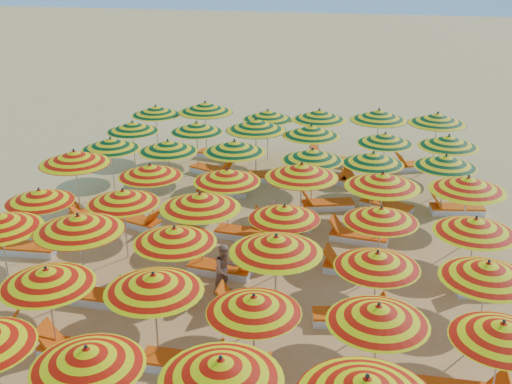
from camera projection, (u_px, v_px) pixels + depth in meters
ground at (253, 249)px, 18.58m from camera, size 120.00×120.00×0.00m
umbrella_2 at (87, 357)px, 10.85m from camera, size 2.52×2.52×2.09m
umbrella_3 at (221, 369)px, 10.40m from camera, size 2.44×2.44×2.21m
umbrella_7 at (47, 277)px, 13.34m from camera, size 2.62×2.62×2.12m
umbrella_8 at (154, 283)px, 13.02m from camera, size 2.16×2.16×2.18m
umbrella_9 at (254, 304)px, 12.53m from camera, size 2.08×2.08×2.02m
umbrella_10 at (378, 314)px, 12.08m from camera, size 2.40×2.40×2.10m
umbrella_11 at (503, 331)px, 11.66m from camera, size 2.23×2.23×2.03m
umbrella_13 at (78, 223)px, 15.40m from camera, size 2.90×2.90×2.32m
umbrella_14 at (175, 235)px, 15.19m from camera, size 2.49×2.49×2.13m
umbrella_15 at (276, 244)px, 14.46m from camera, size 2.80×2.80×2.27m
umbrella_16 at (377, 260)px, 14.18m from camera, size 2.33×2.33×2.05m
umbrella_17 at (488, 271)px, 13.54m from camera, size 2.54×2.54×2.15m
umbrella_18 at (39, 196)px, 17.69m from camera, size 2.31×2.31×2.03m
umbrella_19 at (123, 197)px, 17.45m from camera, size 2.58×2.58×2.11m
umbrella_20 at (200, 201)px, 16.79m from camera, size 2.40×2.40×2.27m
umbrella_21 at (284, 212)px, 16.68m from camera, size 1.91×1.91×2.01m
umbrella_22 at (381, 215)px, 16.40m from camera, size 2.45×2.45×2.07m
umbrella_23 at (476, 226)px, 15.61m from camera, size 2.70×2.70×2.16m
umbrella_24 at (74, 157)px, 19.88m from camera, size 2.55×2.55×2.34m
umbrella_25 at (150, 170)px, 19.46m from camera, size 2.20×2.20×2.08m
umbrella_26 at (227, 175)px, 18.88m from camera, size 2.51×2.51×2.15m
umbrella_27 at (302, 171)px, 18.78m from camera, size 2.85×2.85×2.33m
umbrella_28 at (383, 180)px, 18.17m from camera, size 2.78×2.78×2.29m
umbrella_29 at (468, 184)px, 17.91m from camera, size 2.19×2.19×2.28m
umbrella_30 at (111, 144)px, 21.82m from camera, size 2.28×2.28×2.12m
umbrella_31 at (168, 146)px, 21.57m from camera, size 2.11×2.11×2.12m
umbrella_32 at (234, 146)px, 21.29m from camera, size 2.74×2.74×2.20m
umbrella_33 at (313, 155)px, 20.68m from camera, size 2.43×2.43×2.13m
umbrella_34 at (373, 158)px, 20.43m from camera, size 2.31×2.31×2.11m
umbrella_35 at (446, 161)px, 20.19m from camera, size 2.43×2.43×2.10m
umbrella_36 at (133, 127)px, 23.93m from camera, size 2.10×2.10×2.06m
umbrella_37 at (197, 127)px, 23.85m from camera, size 2.50×2.50×2.06m
umbrella_38 at (256, 125)px, 23.23m from camera, size 2.86×2.86×2.35m
umbrella_39 at (311, 131)px, 23.00m from camera, size 2.15×2.15×2.20m
umbrella_40 at (385, 138)px, 22.48m from camera, size 2.02×2.02×2.08m
umbrella_41 at (449, 141)px, 21.85m from camera, size 2.60×2.60×2.19m
umbrella_42 at (156, 110)px, 25.99m from camera, size 2.35×2.35×2.09m
umbrella_43 at (205, 107)px, 25.61m from camera, size 2.51×2.51×2.34m
umbrella_44 at (268, 115)px, 25.29m from camera, size 2.12×2.12×2.11m
umbrella_45 at (319, 115)px, 24.78m from camera, size 2.55×2.55×2.26m
umbrella_46 at (379, 115)px, 24.51m from camera, size 2.67×2.67×2.34m
umbrella_47 at (437, 118)px, 24.11m from camera, size 2.56×2.56×2.32m
lounger_5 at (77, 350)px, 13.84m from camera, size 1.75×0.64×0.69m
lounger_6 at (183, 363)px, 13.43m from camera, size 1.74×0.60×0.69m
lounger_7 at (230, 370)px, 13.21m from camera, size 1.82×0.99×0.69m
lounger_9 at (105, 298)px, 15.82m from camera, size 1.75×0.62×0.69m
lounger_10 at (152, 299)px, 15.76m from camera, size 1.82×0.93×0.69m
lounger_11 at (252, 308)px, 15.39m from camera, size 1.74×0.62×0.69m
lounger_12 at (351, 317)px, 15.05m from camera, size 1.81×0.88×0.69m
lounger_13 at (26, 248)px, 18.32m from camera, size 1.76×0.68×0.69m
lounger_14 at (222, 269)px, 17.20m from camera, size 1.79×0.79×0.69m
lounger_15 at (354, 268)px, 17.23m from camera, size 1.78×0.75×0.69m
lounger_16 at (487, 288)px, 16.28m from camera, size 1.81×0.91×0.69m
lounger_17 at (95, 215)px, 20.47m from camera, size 1.80×0.86×0.69m
lounger_18 at (136, 221)px, 20.03m from camera, size 1.83×1.10×0.69m
lounger_19 at (246, 234)px, 19.21m from camera, size 1.79×0.77×0.69m
lounger_20 at (282, 224)px, 19.82m from camera, size 1.81×0.90×0.69m
lounger_21 at (358, 237)px, 19.03m from camera, size 1.79×0.81×0.69m
lounger_22 at (220, 192)px, 22.26m from camera, size 1.83×1.05×0.69m
lounger_23 at (326, 204)px, 21.29m from camera, size 1.83×1.05×0.69m
lounger_24 at (385, 205)px, 21.21m from camera, size 1.82×1.25×0.69m
lounger_25 at (455, 209)px, 20.93m from camera, size 1.80×0.84×0.69m
lounger_26 at (213, 171)px, 24.31m from camera, size 1.82×1.20×0.69m
lounger_27 at (271, 177)px, 23.63m from camera, size 1.79×0.78×0.69m
lounger_28 at (326, 178)px, 23.54m from camera, size 1.75×0.63×0.69m
lounger_29 at (365, 184)px, 23.03m from camera, size 1.83×1.09×0.69m
lounger_30 at (220, 155)px, 26.05m from camera, size 1.82×0.94×0.69m
lounger_31 at (330, 160)px, 25.51m from camera, size 1.82×1.02×0.69m
lounger_32 at (417, 166)px, 24.84m from camera, size 1.82×1.18×0.69m
beachgoer_a at (274, 219)px, 19.06m from camera, size 0.52×0.55×1.26m
beachgoer_b at (225, 269)px, 16.14m from camera, size 0.81×0.81×1.33m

